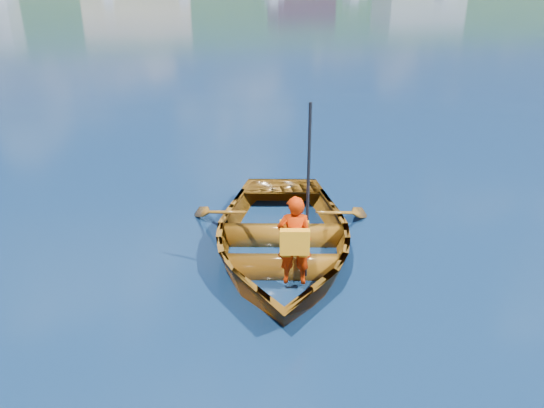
{
  "coord_description": "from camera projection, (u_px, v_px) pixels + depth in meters",
  "views": [
    {
      "loc": [
        -1.83,
        -6.33,
        3.47
      ],
      "look_at": [
        -0.47,
        -0.14,
        0.74
      ],
      "focal_mm": 35.0,
      "sensor_mm": 36.0,
      "label": 1
    }
  ],
  "objects": [
    {
      "name": "rowboat",
      "position": [
        281.0,
        236.0,
        7.12
      ],
      "size": [
        3.6,
        4.44,
        0.81
      ],
      "color": "maroon",
      "rests_on": "ground"
    },
    {
      "name": "child_paddler",
      "position": [
        295.0,
        240.0,
        6.13
      ],
      "size": [
        0.45,
        0.4,
        2.14
      ],
      "color": "#C12601",
      "rests_on": "ground"
    },
    {
      "name": "ground",
      "position": [
        302.0,
        246.0,
        7.41
      ],
      "size": [
        600.0,
        600.0,
        0.0
      ],
      "color": "#142345",
      "rests_on": "ground"
    }
  ]
}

